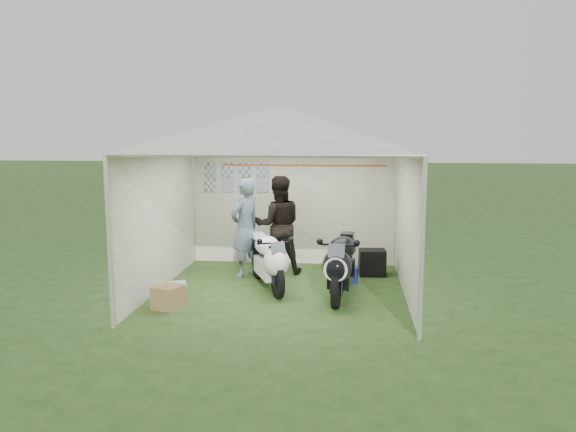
% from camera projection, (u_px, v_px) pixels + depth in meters
% --- Properties ---
extents(ground, '(80.00, 80.00, 0.00)m').
position_uv_depth(ground, '(281.00, 291.00, 9.22)').
color(ground, '#294518').
rests_on(ground, ground).
extents(canopy_tent, '(5.66, 5.66, 3.00)m').
position_uv_depth(canopy_tent, '(280.00, 133.00, 8.87)').
color(canopy_tent, silver).
rests_on(canopy_tent, ground).
extents(motorcycle_white, '(0.92, 1.73, 0.90)m').
position_uv_depth(motorcycle_white, '(269.00, 259.00, 9.26)').
color(motorcycle_white, black).
rests_on(motorcycle_white, ground).
extents(motorcycle_black, '(0.56, 1.97, 0.97)m').
position_uv_depth(motorcycle_black, '(341.00, 264.00, 8.80)').
color(motorcycle_black, black).
rests_on(motorcycle_black, ground).
extents(paddock_stand, '(0.39, 0.26, 0.27)m').
position_uv_depth(paddock_stand, '(347.00, 275.00, 9.72)').
color(paddock_stand, '#2436CB').
rests_on(paddock_stand, ground).
extents(person_dark_jacket, '(1.00, 0.85, 1.80)m').
position_uv_depth(person_dark_jacket, '(278.00, 225.00, 10.25)').
color(person_dark_jacket, black).
rests_on(person_dark_jacket, ground).
extents(person_blue_jacket, '(0.72, 0.78, 1.78)m').
position_uv_depth(person_blue_jacket, '(245.00, 228.00, 10.05)').
color(person_blue_jacket, slate).
rests_on(person_blue_jacket, ground).
extents(equipment_box, '(0.50, 0.41, 0.47)m').
position_uv_depth(equipment_box, '(372.00, 262.00, 10.20)').
color(equipment_box, black).
rests_on(equipment_box, ground).
extents(crate_0, '(0.50, 0.45, 0.27)m').
position_uv_depth(crate_0, '(173.00, 292.00, 8.66)').
color(crate_0, '#B3B8BD').
rests_on(crate_0, ground).
extents(crate_1, '(0.48, 0.48, 0.34)m').
position_uv_depth(crate_1, '(168.00, 297.00, 8.29)').
color(crate_1, olive).
rests_on(crate_1, ground).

